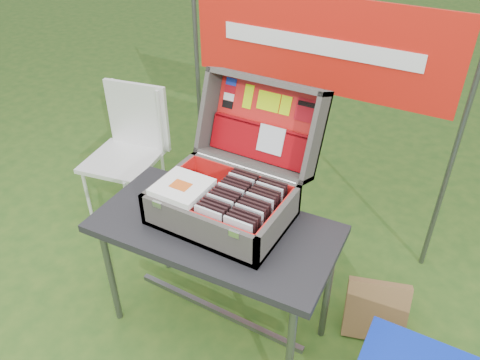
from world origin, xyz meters
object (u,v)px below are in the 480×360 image
Objects in this scene: table at (217,279)px; chair at (122,162)px; suitcase at (228,165)px; cardboard_box at (376,311)px.

chair is at bearing 151.97° from table.
suitcase is 1.16m from cardboard_box.
table is at bearing -91.43° from suitcase.
chair is at bearing 159.42° from cardboard_box.
table is 1.20× the size of chair.
suitcase is 0.64× the size of chair.
cardboard_box is at bearing 19.06° from suitcase.
table reaches higher than cardboard_box.
cardboard_box is (1.82, -0.10, -0.32)m from chair.
chair reaches higher than cardboard_box.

